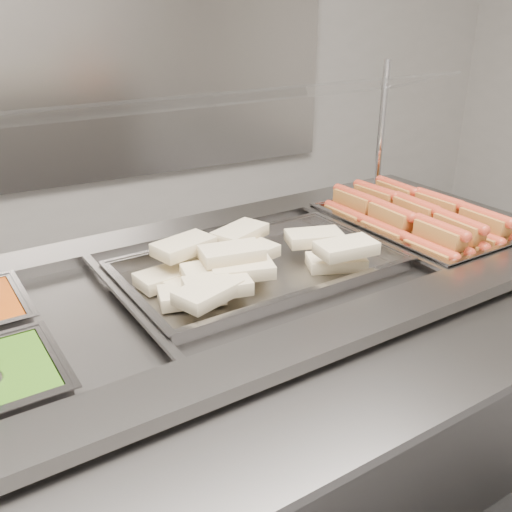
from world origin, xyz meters
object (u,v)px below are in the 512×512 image
sneeze_guard (193,109)px  pan_hotdogs (412,234)px  steam_counter (241,412)px  pan_wraps (259,272)px

sneeze_guard → pan_hotdogs: sneeze_guard is taller
steam_counter → sneeze_guard: size_ratio=1.16×
sneeze_guard → pan_hotdogs: bearing=-15.2°
pan_wraps → steam_counter: bearing=-175.9°
sneeze_guard → pan_hotdogs: (0.65, -0.18, -0.41)m
pan_wraps → sneeze_guard: bearing=109.4°
steam_counter → sneeze_guard: (-0.02, 0.22, 0.83)m
pan_hotdogs → steam_counter: bearing=-175.9°
pan_hotdogs → pan_wraps: bearing=-175.9°
sneeze_guard → pan_hotdogs: 0.79m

